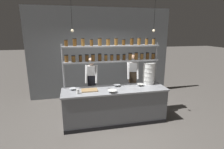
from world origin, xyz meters
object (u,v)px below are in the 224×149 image
object	(u,v)px
cutting_board	(90,90)
prep_bowl_center_back	(140,85)
serving_cup_front	(78,91)
prep_bowl_near_right	(73,89)
spice_shelf_unit	(112,55)
chef_center	(133,77)
prep_bowl_center_front	(112,91)
container_stack	(149,73)
prep_bowl_near_left	(117,85)
chef_left	(92,81)

from	to	relation	value
cutting_board	prep_bowl_center_back	xyz separation A→B (m)	(1.39, 0.09, 0.01)
serving_cup_front	prep_bowl_near_right	bearing A→B (deg)	111.76
spice_shelf_unit	chef_center	distance (m)	1.23
prep_bowl_center_front	serving_cup_front	bearing A→B (deg)	172.28
prep_bowl_center_front	serving_cup_front	size ratio (longest dim) A/B	2.16
container_stack	cutting_board	world-z (taller)	container_stack
serving_cup_front	cutting_board	bearing A→B (deg)	28.14
prep_bowl_center_back	container_stack	bearing A→B (deg)	26.15
prep_bowl_near_left	serving_cup_front	bearing A→B (deg)	-161.93
container_stack	prep_bowl_near_right	size ratio (longest dim) A/B	3.44
spice_shelf_unit	cutting_board	xyz separation A→B (m)	(-0.65, -0.32, -0.83)
prep_bowl_near_right	chef_center	bearing A→B (deg)	20.54
chef_center	chef_left	bearing A→B (deg)	-165.34
cutting_board	prep_bowl_center_front	bearing A→B (deg)	-26.97
chef_left	serving_cup_front	xyz separation A→B (m)	(-0.43, -0.90, 0.04)
prep_bowl_center_front	chef_left	bearing A→B (deg)	110.98
prep_bowl_near_left	prep_bowl_near_right	distance (m)	1.17
chef_left	prep_bowl_near_right	xyz separation A→B (m)	(-0.55, -0.60, 0.01)
prep_bowl_center_front	prep_bowl_near_right	distance (m)	1.02
spice_shelf_unit	prep_bowl_near_left	bearing A→B (deg)	-50.28
chef_center	cutting_board	distance (m)	1.65
prep_bowl_center_front	cutting_board	bearing A→B (deg)	153.03
prep_bowl_near_left	prep_bowl_center_front	distance (m)	0.51
spice_shelf_unit	prep_bowl_center_front	bearing A→B (deg)	-101.69
prep_bowl_center_back	serving_cup_front	world-z (taller)	serving_cup_front
prep_bowl_near_right	prep_bowl_near_left	bearing A→B (deg)	2.18
chef_center	container_stack	xyz separation A→B (m)	(0.27, -0.59, 0.26)
chef_center	serving_cup_front	world-z (taller)	chef_center
chef_left	prep_bowl_near_right	distance (m)	0.81
chef_left	chef_center	bearing A→B (deg)	15.00
container_stack	prep_bowl_center_back	world-z (taller)	container_stack
spice_shelf_unit	container_stack	distance (m)	1.19
prep_bowl_near_left	cutting_board	bearing A→B (deg)	-166.19
chef_left	cutting_board	bearing A→B (deg)	-89.39
chef_left	prep_bowl_center_back	xyz separation A→B (m)	(1.26, -0.65, 0.01)
container_stack	prep_bowl_near_left	bearing A→B (deg)	-176.93
chef_center	prep_bowl_near_right	world-z (taller)	chef_center
prep_bowl_near_left	prep_bowl_near_right	bearing A→B (deg)	-177.82
chef_center	spice_shelf_unit	bearing A→B (deg)	-136.07
spice_shelf_unit	prep_bowl_center_front	size ratio (longest dim) A/B	11.19
prep_bowl_center_front	prep_bowl_center_back	xyz separation A→B (m)	(0.87, 0.35, -0.01)
spice_shelf_unit	serving_cup_front	xyz separation A→B (m)	(-0.94, -0.48, -0.79)
prep_bowl_center_back	prep_bowl_near_right	distance (m)	1.80
spice_shelf_unit	cutting_board	distance (m)	1.10
chef_center	prep_bowl_center_back	xyz separation A→B (m)	(-0.03, -0.74, -0.02)
chef_left	prep_bowl_near_left	size ratio (longest dim) A/B	8.93
container_stack	prep_bowl_near_left	size ratio (longest dim) A/B	3.30
container_stack	prep_bowl_center_front	size ratio (longest dim) A/B	2.61
cutting_board	chef_left	bearing A→B (deg)	79.50
container_stack	serving_cup_front	xyz separation A→B (m)	(-1.99, -0.39, -0.25)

